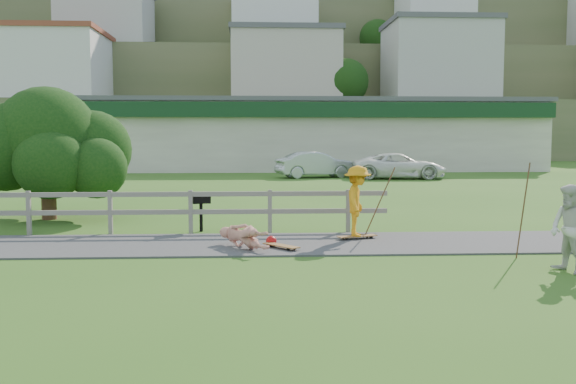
# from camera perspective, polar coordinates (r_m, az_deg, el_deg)

# --- Properties ---
(ground) EXTENTS (260.00, 260.00, 0.00)m
(ground) POSITION_cam_1_polar(r_m,az_deg,el_deg) (13.10, -1.22, -5.82)
(ground) COLOR #31601B
(ground) RESTS_ON ground
(path) EXTENTS (34.00, 3.00, 0.04)m
(path) POSITION_cam_1_polar(r_m,az_deg,el_deg) (14.57, -1.42, -4.63)
(path) COLOR #363639
(path) RESTS_ON ground
(fence) EXTENTS (15.05, 0.10, 1.10)m
(fence) POSITION_cam_1_polar(r_m,az_deg,el_deg) (16.78, -17.59, -1.17)
(fence) COLOR #67615A
(fence) RESTS_ON ground
(strip_mall) EXTENTS (32.50, 10.75, 5.10)m
(strip_mall) POSITION_cam_1_polar(r_m,az_deg,el_deg) (48.00, 2.13, 5.14)
(strip_mall) COLOR #B9B1A2
(strip_mall) RESTS_ON ground
(hillside) EXTENTS (220.00, 67.00, 47.50)m
(hillside) POSITION_cam_1_polar(r_m,az_deg,el_deg) (104.85, -2.98, 11.54)
(hillside) COLOR #4C5B35
(hillside) RESTS_ON ground
(skater_rider) EXTENTS (0.85, 1.19, 1.67)m
(skater_rider) POSITION_cam_1_polar(r_m,az_deg,el_deg) (15.13, 6.20, -1.18)
(skater_rider) COLOR orange
(skater_rider) RESTS_ON ground
(skater_fallen) EXTENTS (1.52, 1.20, 0.58)m
(skater_fallen) POSITION_cam_1_polar(r_m,az_deg,el_deg) (13.93, -3.93, -3.97)
(skater_fallen) COLOR tan
(skater_fallen) RESTS_ON ground
(spectator_a) EXTENTS (0.80, 0.91, 1.60)m
(spectator_a) POSITION_cam_1_polar(r_m,az_deg,el_deg) (12.55, 23.79, -3.03)
(spectator_a) COLOR silver
(spectator_a) RESTS_ON ground
(car_silver) EXTENTS (4.90, 2.72, 1.53)m
(car_silver) POSITION_cam_1_polar(r_m,az_deg,el_deg) (38.01, 2.47, 2.44)
(car_silver) COLOR #B6BABE
(car_silver) RESTS_ON ground
(car_white) EXTENTS (5.49, 2.89, 1.47)m
(car_white) POSITION_cam_1_polar(r_m,az_deg,el_deg) (37.42, 9.84, 2.29)
(car_white) COLOR white
(car_white) RESTS_ON ground
(tree) EXTENTS (4.84, 4.84, 3.46)m
(tree) POSITION_cam_1_polar(r_m,az_deg,el_deg) (20.10, -20.59, 2.60)
(tree) COLOR #10330E
(tree) RESTS_ON ground
(bbq) EXTENTS (0.52, 0.45, 0.97)m
(bbq) POSITION_cam_1_polar(r_m,az_deg,el_deg) (16.65, -7.74, -1.85)
(bbq) COLOR black
(bbq) RESTS_ON ground
(longboard_rider) EXTENTS (0.99, 0.53, 0.11)m
(longboard_rider) POSITION_cam_1_polar(r_m,az_deg,el_deg) (15.24, 6.17, -4.11)
(longboard_rider) COLOR brown
(longboard_rider) RESTS_ON ground
(longboard_fallen) EXTENTS (0.80, 0.87, 0.11)m
(longboard_fallen) POSITION_cam_1_polar(r_m,az_deg,el_deg) (13.88, -0.61, -4.97)
(longboard_fallen) COLOR brown
(longboard_fallen) RESTS_ON ground
(helmet) EXTENTS (0.24, 0.24, 0.24)m
(helmet) POSITION_cam_1_polar(r_m,az_deg,el_deg) (14.31, -1.50, -4.40)
(helmet) COLOR #B31110
(helmet) RESTS_ON ground
(pole_rider) EXTENTS (0.03, 0.03, 1.86)m
(pole_rider) POSITION_cam_1_polar(r_m,az_deg,el_deg) (15.62, 8.13, -0.67)
(pole_rider) COLOR brown
(pole_rider) RESTS_ON ground
(pole_spec_left) EXTENTS (0.03, 0.03, 1.94)m
(pole_spec_left) POSITION_cam_1_polar(r_m,az_deg,el_deg) (13.69, 20.17, -1.54)
(pole_spec_left) COLOR brown
(pole_spec_left) RESTS_ON ground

